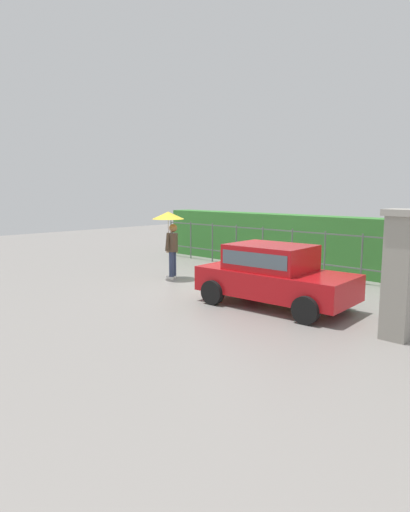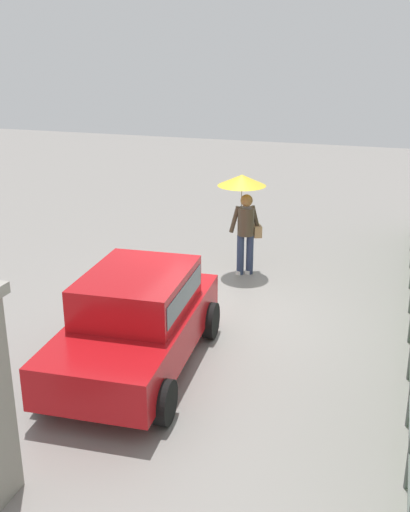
# 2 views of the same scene
# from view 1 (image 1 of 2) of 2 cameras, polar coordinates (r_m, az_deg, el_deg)

# --- Properties ---
(ground_plane) EXTENTS (40.00, 40.00, 0.00)m
(ground_plane) POSITION_cam_1_polar(r_m,az_deg,el_deg) (12.58, 3.58, -4.28)
(ground_plane) COLOR gray
(car) EXTENTS (3.83, 2.06, 1.48)m
(car) POSITION_cam_1_polar(r_m,az_deg,el_deg) (10.74, 8.75, -2.16)
(car) COLOR #B71116
(car) RESTS_ON ground
(pedestrian) EXTENTS (0.99, 0.99, 2.11)m
(pedestrian) POSITION_cam_1_polar(r_m,az_deg,el_deg) (13.89, -4.51, 3.52)
(pedestrian) COLOR #2D3856
(pedestrian) RESTS_ON ground
(gate_pillar) EXTENTS (0.60, 0.60, 2.42)m
(gate_pillar) POSITION_cam_1_polar(r_m,az_deg,el_deg) (8.91, 23.62, -2.09)
(gate_pillar) COLOR gray
(gate_pillar) RESTS_ON ground
(fence_section) EXTENTS (10.95, 0.05, 1.50)m
(fence_section) POSITION_cam_1_polar(r_m,az_deg,el_deg) (15.40, 9.17, 1.09)
(fence_section) COLOR #59605B
(fence_section) RESTS_ON ground
(hedge_row) EXTENTS (11.90, 0.90, 1.90)m
(hedge_row) POSITION_cam_1_polar(r_m,az_deg,el_deg) (16.24, 11.28, 1.84)
(hedge_row) COLOR #387F33
(hedge_row) RESTS_ON ground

